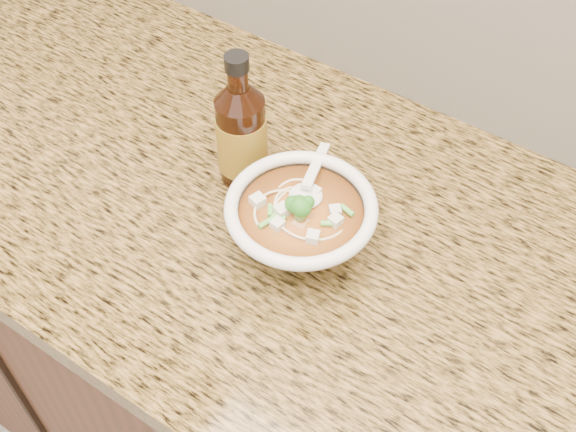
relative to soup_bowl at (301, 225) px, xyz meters
The scene contains 4 objects.
cabinet 0.53m from the soup_bowl, 25.27° to the left, with size 4.00×0.65×0.86m, color #382111.
counter_slab 0.12m from the soup_bowl, 25.27° to the left, with size 4.00×0.68×0.04m, color olive.
soup_bowl is the anchor object (origin of this frame).
hot_sauce_bottle 0.16m from the soup_bowl, 155.66° to the left, with size 0.08×0.08×0.21m.
Camera 1 is at (0.23, 1.13, 1.67)m, focal length 45.00 mm.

